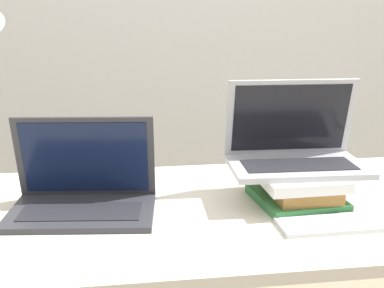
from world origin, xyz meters
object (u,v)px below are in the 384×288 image
at_px(laptop_left, 83,193).
at_px(wireless_keyboard, 332,224).
at_px(book_stack, 297,186).
at_px(laptop_on_books, 295,150).

relative_size(laptop_left, wireless_keyboard, 1.50).
xyz_separation_m(book_stack, wireless_keyboard, (0.03, -0.18, -0.04)).
bearing_deg(laptop_left, wireless_keyboard, -17.41).
distance_m(book_stack, laptop_on_books, 0.10).
bearing_deg(laptop_on_books, wireless_keyboard, -83.12).
bearing_deg(book_stack, laptop_left, 178.70).
height_order(book_stack, wireless_keyboard, book_stack).
bearing_deg(book_stack, wireless_keyboard, -80.55).
bearing_deg(laptop_left, laptop_on_books, 2.72).
bearing_deg(wireless_keyboard, book_stack, 99.45).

